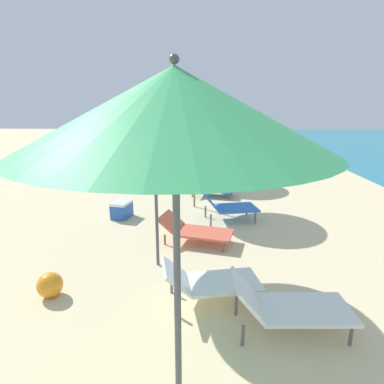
% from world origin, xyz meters
% --- Properties ---
extents(umbrella_second, '(1.94, 1.94, 2.80)m').
position_xyz_m(umbrella_second, '(0.68, 3.18, 2.48)').
color(umbrella_second, '#4C4C51').
rests_on(umbrella_second, ground).
extents(lounger_second_shoreside, '(1.39, 0.71, 0.65)m').
position_xyz_m(lounger_second_shoreside, '(1.80, 4.44, 0.32)').
color(lounger_second_shoreside, white).
rests_on(lounger_second_shoreside, ground).
extents(umbrella_third, '(2.00, 2.00, 2.73)m').
position_xyz_m(umbrella_third, '(0.06, 5.90, 2.40)').
color(umbrella_third, '#4C4C51').
rests_on(umbrella_third, ground).
extents(lounger_third_shoreside, '(1.48, 0.91, 0.52)m').
position_xyz_m(lounger_third_shoreside, '(0.61, 6.83, 0.26)').
color(lounger_third_shoreside, '#D8593F').
rests_on(lounger_third_shoreside, ground).
extents(lounger_third_inland, '(1.38, 0.86, 0.57)m').
position_xyz_m(lounger_third_inland, '(0.91, 4.95, 0.30)').
color(lounger_third_inland, white).
rests_on(lounger_third_inland, ground).
extents(umbrella_fourth, '(2.09, 2.09, 2.73)m').
position_xyz_m(umbrella_fourth, '(0.49, 9.09, 2.39)').
color(umbrella_fourth, olive).
rests_on(umbrella_fourth, ground).
extents(lounger_fourth_shoreside, '(1.43, 0.85, 0.49)m').
position_xyz_m(lounger_fourth_shoreside, '(0.91, 10.17, 0.24)').
color(lounger_fourth_shoreside, blue).
rests_on(lounger_fourth_shoreside, ground).
extents(lounger_fourth_inland, '(1.32, 0.93, 0.64)m').
position_xyz_m(lounger_fourth_inland, '(1.32, 8.09, 0.34)').
color(lounger_fourth_inland, blue).
rests_on(lounger_fourth_inland, ground).
extents(umbrella_fifth, '(2.20, 2.20, 2.94)m').
position_xyz_m(umbrella_fifth, '(0.26, 12.43, 2.58)').
color(umbrella_fifth, silver).
rests_on(umbrella_fifth, ground).
extents(lounger_fifth_shoreside, '(1.41, 0.77, 0.50)m').
position_xyz_m(lounger_fifth_shoreside, '(0.92, 13.70, 0.24)').
color(lounger_fifth_shoreside, white).
rests_on(lounger_fifth_shoreside, ground).
extents(umbrella_farthest, '(1.87, 1.87, 2.67)m').
position_xyz_m(umbrella_farthest, '(0.44, 15.57, 2.44)').
color(umbrella_farthest, olive).
rests_on(umbrella_farthest, ground).
extents(lounger_farthest_shoreside, '(1.39, 0.68, 0.63)m').
position_xyz_m(lounger_farthest_shoreside, '(1.24, 16.84, 0.32)').
color(lounger_farthest_shoreside, white).
rests_on(lounger_farthest_shoreside, ground).
extents(lounger_farthest_inland, '(1.37, 0.94, 0.63)m').
position_xyz_m(lounger_farthest_inland, '(0.98, 14.43, 0.32)').
color(lounger_farthest_inland, white).
rests_on(lounger_farthest_inland, ground).
extents(person_walking_mid, '(0.40, 0.42, 1.64)m').
position_xyz_m(person_walking_mid, '(1.54, 19.19, 0.99)').
color(person_walking_mid, '#262628').
rests_on(person_walking_mid, ground).
extents(cooler_box, '(0.46, 0.57, 0.39)m').
position_xyz_m(cooler_box, '(-1.17, 8.15, 0.20)').
color(cooler_box, '#2659B2').
rests_on(cooler_box, ground).
extents(beach_ball, '(0.34, 0.34, 0.34)m').
position_xyz_m(beach_ball, '(-1.26, 4.92, 0.17)').
color(beach_ball, orange).
rests_on(beach_ball, ground).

